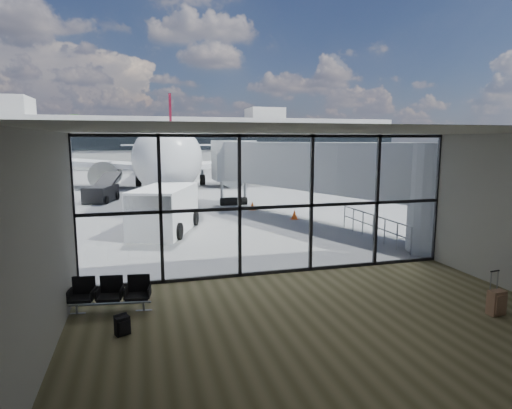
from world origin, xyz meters
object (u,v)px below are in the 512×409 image
seating_row (111,292)px  service_van (164,209)px  backpack (123,325)px  mobile_stairs (4,214)px  belt_loader (102,192)px  airliner (170,152)px  suitcase (497,302)px

seating_row → service_van: service_van is taller
seating_row → backpack: bearing=-69.7°
service_van → mobile_stairs: (-7.85, 4.04, -0.55)m
service_van → mobile_stairs: mobile_stairs is taller
service_van → belt_loader: service_van is taller
airliner → service_van: airliner is taller
suitcase → mobile_stairs: size_ratio=0.32×
seating_row → belt_loader: size_ratio=0.45×
backpack → airliner: size_ratio=0.01×
airliner → belt_loader: 12.49m
backpack → suitcase: bearing=-33.2°
belt_loader → mobile_stairs: mobile_stairs is taller
belt_loader → mobile_stairs: 8.72m
service_van → belt_loader: size_ratio=1.20×
seating_row → backpack: size_ratio=4.27×
service_van → mobile_stairs: 8.84m
backpack → mobile_stairs: mobile_stairs is taller
seating_row → mobile_stairs: mobile_stairs is taller
airliner → backpack: bearing=-91.4°
seating_row → service_van: size_ratio=0.37×
seating_row → airliner: (3.86, 31.82, 2.69)m
seating_row → mobile_stairs: bearing=122.6°
mobile_stairs → backpack: bearing=-87.5°
suitcase → belt_loader: (-10.99, 23.81, 0.32)m
airliner → mobile_stairs: 21.12m
seating_row → airliner: airliner is taller
suitcase → airliner: bearing=94.3°
airliner → service_van: (-1.98, -22.54, -2.09)m
seating_row → airliner: bearing=91.5°
mobile_stairs → service_van: bearing=-47.6°
belt_loader → backpack: bearing=-67.7°
backpack → service_van: service_van is taller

